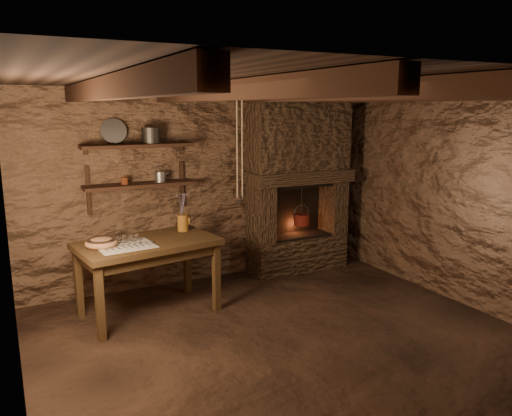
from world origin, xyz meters
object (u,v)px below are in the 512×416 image
red_pot (301,219)px  work_table (149,275)px  iron_stockpot (151,136)px  wooden_bowl (101,243)px  stoneware_jug (183,215)px

red_pot → work_table: bearing=-166.7°
iron_stockpot → wooden_bowl: bearing=-137.7°
iron_stockpot → stoneware_jug: bearing=-62.8°
work_table → stoneware_jug: bearing=18.1°
stoneware_jug → red_pot: stoneware_jug is taller
stoneware_jug → red_pot: bearing=2.4°
stoneware_jug → red_pot: size_ratio=0.79×
work_table → iron_stockpot: bearing=59.1°
wooden_bowl → red_pot: bearing=11.5°
stoneware_jug → wooden_bowl: size_ratio=1.33×
work_table → wooden_bowl: wooden_bowl is taller
iron_stockpot → red_pot: 2.28m
red_pot → stoneware_jug: bearing=-170.6°
wooden_bowl → red_pot: red_pot is taller
stoneware_jug → iron_stockpot: (-0.21, 0.41, 0.86)m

